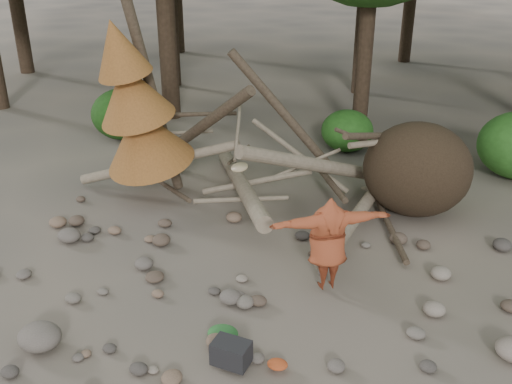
# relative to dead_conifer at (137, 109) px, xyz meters

# --- Properties ---
(ground) EXTENTS (120.00, 120.00, 0.00)m
(ground) POSITION_rel_dead_conifer_xyz_m (3.12, -3.37, -2.11)
(ground) COLOR #514C44
(ground) RESTS_ON ground
(deadfall_pile) EXTENTS (8.55, 5.24, 3.30)m
(deadfall_pile) POSITION_rel_dead_conifer_xyz_m (5.13, 0.87, -1.16)
(deadfall_pile) COLOR #332619
(deadfall_pile) RESTS_ON ground
(dead_conifer) EXTENTS (2.06, 2.16, 4.35)m
(dead_conifer) POSITION_rel_dead_conifer_xyz_m (0.00, 0.00, 0.00)
(dead_conifer) COLOR #4C3F30
(dead_conifer) RESTS_ON ground
(bush_left) EXTENTS (1.80, 1.80, 1.44)m
(bush_left) POSITION_rel_dead_conifer_xyz_m (-2.38, 3.83, -1.39)
(bush_left) COLOR #1D4B14
(bush_left) RESTS_ON ground
(bush_mid) EXTENTS (1.40, 1.40, 1.12)m
(bush_mid) POSITION_rel_dead_conifer_xyz_m (3.92, 4.43, -1.55)
(bush_mid) COLOR #265F1B
(bush_mid) RESTS_ON ground
(frisbee_thrower) EXTENTS (2.44, 1.38, 2.24)m
(frisbee_thrower) POSITION_rel_dead_conifer_xyz_m (4.37, -2.39, -1.23)
(frisbee_thrower) COLOR #983F22
(frisbee_thrower) RESTS_ON ground
(backpack) EXTENTS (0.55, 0.41, 0.34)m
(backpack) POSITION_rel_dead_conifer_xyz_m (3.41, -4.55, -1.94)
(backpack) COLOR black
(backpack) RESTS_ON ground
(cloth_green) EXTENTS (0.45, 0.38, 0.17)m
(cloth_green) POSITION_rel_dead_conifer_xyz_m (3.13, -4.08, -2.03)
(cloth_green) COLOR #2C6E30
(cloth_green) RESTS_ON ground
(cloth_orange) EXTENTS (0.28, 0.23, 0.10)m
(cloth_orange) POSITION_rel_dead_conifer_xyz_m (4.03, -4.47, -2.06)
(cloth_orange) COLOR #B0441E
(cloth_orange) RESTS_ON ground
(boulder_front_left) EXTENTS (0.63, 0.56, 0.38)m
(boulder_front_left) POSITION_rel_dead_conifer_xyz_m (0.66, -4.88, -1.92)
(boulder_front_left) COLOR #6A6158
(boulder_front_left) RESTS_ON ground
(boulder_mid_left) EXTENTS (0.45, 0.40, 0.27)m
(boulder_mid_left) POSITION_rel_dead_conifer_xyz_m (-0.62, -2.03, -1.98)
(boulder_mid_left) COLOR #615951
(boulder_mid_left) RESTS_ON ground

